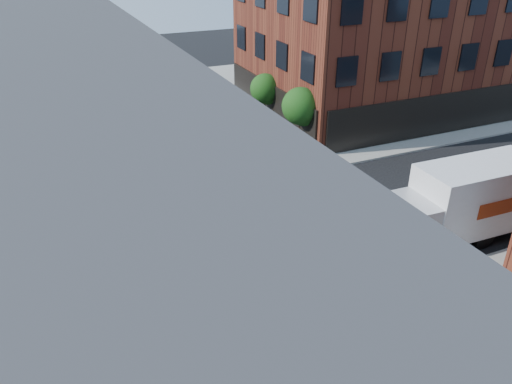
{
  "coord_description": "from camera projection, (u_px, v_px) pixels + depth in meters",
  "views": [
    {
      "loc": [
        -9.28,
        -20.02,
        14.35
      ],
      "look_at": [
        -0.12,
        0.63,
        2.5
      ],
      "focal_mm": 35.0,
      "sensor_mm": 36.0,
      "label": 1
    }
  ],
  "objects": [
    {
      "name": "ground",
      "position": [
        263.0,
        239.0,
        26.21
      ],
      "size": [
        120.0,
        120.0,
        0.0
      ],
      "primitive_type": "plane",
      "color": "black",
      "rests_on": "ground"
    },
    {
      "name": "sidewalk_ne",
      "position": [
        364.0,
        89.0,
        50.72
      ],
      "size": [
        30.0,
        30.0,
        0.15
      ],
      "primitive_type": "cube",
      "color": "gray",
      "rests_on": "ground"
    },
    {
      "name": "building_ne",
      "position": [
        400.0,
        38.0,
        43.74
      ],
      "size": [
        25.0,
        16.0,
        12.0
      ],
      "primitive_type": "cube",
      "color": "#421810",
      "rests_on": "ground"
    },
    {
      "name": "tree_near",
      "position": [
        301.0,
        108.0,
        35.53
      ],
      "size": [
        2.69,
        2.69,
        4.49
      ],
      "color": "black",
      "rests_on": "ground"
    },
    {
      "name": "tree_far",
      "position": [
        266.0,
        90.0,
        40.52
      ],
      "size": [
        2.43,
        2.43,
        4.07
      ],
      "color": "black",
      "rests_on": "ground"
    },
    {
      "name": "signal_pole",
      "position": [
        166.0,
        310.0,
        17.06
      ],
      "size": [
        1.29,
        1.24,
        4.6
      ],
      "color": "black",
      "rests_on": "ground"
    },
    {
      "name": "box_truck",
      "position": [
        464.0,
        202.0,
        25.32
      ],
      "size": [
        9.17,
        3.02,
        4.11
      ],
      "rotation": [
        0.0,
        0.0,
        -0.03
      ],
      "color": "silver",
      "rests_on": "ground"
    },
    {
      "name": "traffic_cone",
      "position": [
        179.0,
        312.0,
        20.69
      ],
      "size": [
        0.44,
        0.44,
        0.68
      ],
      "rotation": [
        0.0,
        0.0,
        0.22
      ],
      "color": "#E9450A",
      "rests_on": "ground"
    }
  ]
}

